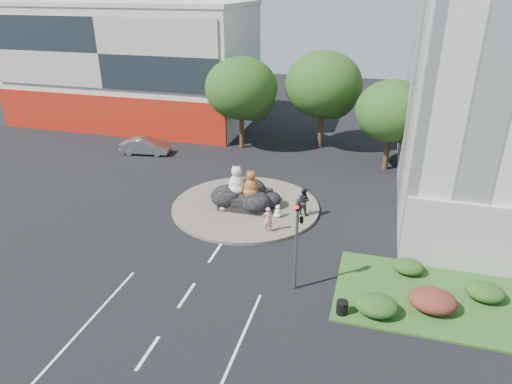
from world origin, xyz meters
TOP-DOWN VIEW (x-y plane):
  - ground at (0.00, 0.00)m, footprint 120.00×120.00m
  - roundabout_island at (0.00, 10.00)m, footprint 10.00×10.00m
  - rock_plinth at (0.00, 10.00)m, footprint 3.20×2.60m
  - shophouse_block at (-18.00, 27.91)m, footprint 25.20×12.30m
  - grass_verge at (12.00, 3.00)m, footprint 10.00×6.00m
  - tree_left at (-3.93, 22.06)m, footprint 6.46×6.46m
  - tree_mid at (3.07, 24.06)m, footprint 6.84×6.84m
  - tree_right at (9.07, 20.06)m, footprint 5.70×5.70m
  - hedge_near_green at (9.00, 1.00)m, footprint 2.00×1.60m
  - hedge_red at (11.50, 2.00)m, footprint 2.20×1.76m
  - hedge_mid_green at (14.00, 3.50)m, footprint 1.80×1.44m
  - hedge_back_green at (10.50, 4.80)m, footprint 1.60×1.28m
  - traffic_light at (5.10, 2.00)m, footprint 0.44×1.24m
  - street_lamp at (12.82, 8.00)m, footprint 2.34×0.22m
  - cat_white at (-0.57, 9.89)m, footprint 1.33×1.19m
  - cat_tabby at (0.48, 9.73)m, footprint 1.12×0.97m
  - kitten_calico at (-1.21, 8.87)m, footprint 0.61×0.55m
  - kitten_white at (2.50, 8.94)m, footprint 0.70×0.69m
  - pedestrian_pink at (2.34, 6.95)m, footprint 0.70×0.60m
  - pedestrian_dark at (4.00, 9.75)m, footprint 1.09×0.97m
  - parked_car at (-11.80, 17.97)m, footprint 4.54×2.18m
  - litter_bin at (7.50, 0.59)m, footprint 0.57×0.57m

SIDE VIEW (x-z plane):
  - ground at x=0.00m, z-range 0.00..0.00m
  - grass_verge at x=12.00m, z-range 0.00..0.12m
  - roundabout_island at x=0.00m, z-range 0.00..0.20m
  - litter_bin at x=7.50m, z-range 0.12..0.76m
  - hedge_back_green at x=10.50m, z-range 0.12..0.84m
  - hedge_mid_green at x=14.00m, z-range 0.12..0.93m
  - hedge_near_green at x=9.00m, z-range 0.12..1.02m
  - hedge_red at x=11.50m, z-range 0.12..1.11m
  - kitten_white at x=2.50m, z-range 0.20..1.08m
  - kitten_calico at x=-1.21m, z-range 0.20..1.09m
  - rock_plinth at x=0.00m, z-range 0.20..1.10m
  - parked_car at x=-11.80m, z-range 0.00..1.43m
  - pedestrian_pink at x=2.34m, z-range 0.20..1.82m
  - pedestrian_dark at x=4.00m, z-range 0.20..2.07m
  - cat_tabby at x=0.48m, z-range 1.10..2.96m
  - cat_white at x=-0.57m, z-range 1.10..3.11m
  - traffic_light at x=5.10m, z-range 1.12..6.12m
  - street_lamp at x=12.82m, z-range 0.52..8.58m
  - tree_right at x=9.07m, z-range 0.98..8.28m
  - tree_left at x=-3.93m, z-range 1.11..9.38m
  - tree_mid at x=3.07m, z-range 1.18..9.94m
  - shophouse_block at x=-18.00m, z-range -2.52..14.88m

